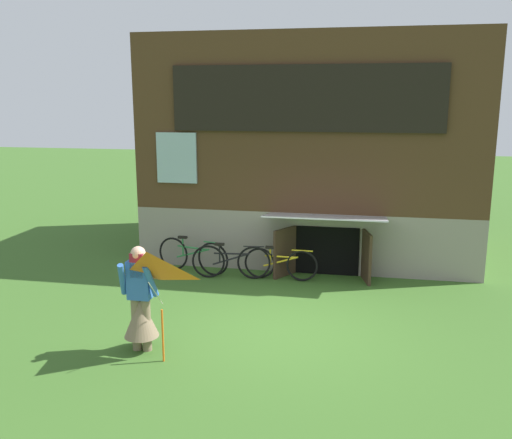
{
  "coord_description": "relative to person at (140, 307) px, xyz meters",
  "views": [
    {
      "loc": [
        1.25,
        -8.66,
        3.75
      ],
      "look_at": [
        -0.58,
        0.69,
        1.66
      ],
      "focal_mm": 39.23,
      "sensor_mm": 36.0,
      "label": 1
    }
  ],
  "objects": [
    {
      "name": "ground_plane",
      "position": [
        1.95,
        1.28,
        -0.68
      ],
      "size": [
        60.0,
        60.0,
        0.0
      ],
      "primitive_type": "plane",
      "color": "#386023"
    },
    {
      "name": "bicycle_black",
      "position": [
        0.52,
        3.6,
        -0.31
      ],
      "size": [
        1.67,
        0.22,
        0.76
      ],
      "rotation": [
        0.0,
        0.0,
        0.1
      ],
      "color": "black",
      "rests_on": "ground_plane"
    },
    {
      "name": "person",
      "position": [
        0.0,
        0.0,
        0.0
      ],
      "size": [
        0.61,
        0.52,
        1.63
      ],
      "rotation": [
        0.0,
        0.0,
        0.31
      ],
      "color": "#7F6B51",
      "rests_on": "ground_plane"
    },
    {
      "name": "log_house",
      "position": [
        1.95,
        6.55,
        1.87
      ],
      "size": [
        7.52,
        5.68,
        5.1
      ],
      "color": "gray",
      "rests_on": "ground_plane"
    },
    {
      "name": "bicycle_yellow",
      "position": [
        1.56,
        3.71,
        -0.34
      ],
      "size": [
        1.56,
        0.09,
        0.71
      ],
      "rotation": [
        0.0,
        0.0,
        -0.03
      ],
      "color": "black",
      "rests_on": "ground_plane"
    },
    {
      "name": "kite",
      "position": [
        0.35,
        -0.51,
        0.63
      ],
      "size": [
        0.85,
        0.82,
        1.62
      ],
      "color": "orange",
      "rests_on": "ground_plane"
    },
    {
      "name": "bicycle_green",
      "position": [
        -0.39,
        3.83,
        -0.3
      ],
      "size": [
        1.7,
        0.46,
        0.79
      ],
      "rotation": [
        0.0,
        0.0,
        -0.24
      ],
      "color": "black",
      "rests_on": "ground_plane"
    }
  ]
}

